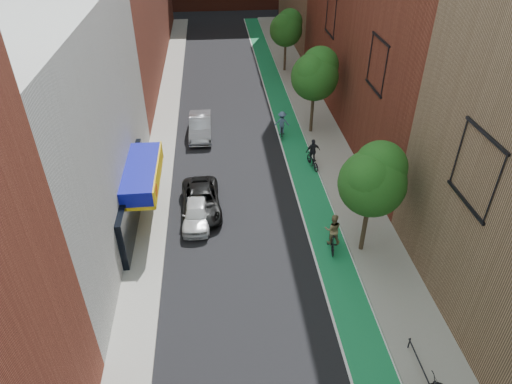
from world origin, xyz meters
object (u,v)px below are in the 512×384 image
object	(u,v)px
parked_car_white	(196,213)
cyclist_lane_mid	(313,157)
parked_car_black	(201,201)
parked_car_silver	(200,126)
cyclist_lane_near	(332,235)
cyclist_lane_far	(282,125)

from	to	relation	value
parked_car_white	cyclist_lane_mid	xyz separation A→B (m)	(7.97, 5.47, 0.12)
parked_car_black	parked_car_silver	world-z (taller)	parked_car_silver
cyclist_lane_near	cyclist_lane_far	distance (m)	13.17
parked_car_silver	cyclist_lane_near	world-z (taller)	cyclist_lane_near
parked_car_black	cyclist_lane_near	world-z (taller)	cyclist_lane_near
parked_car_silver	cyclist_lane_near	xyz separation A→B (m)	(7.12, -14.00, 0.13)
parked_car_silver	cyclist_lane_mid	distance (m)	9.53
parked_car_silver	cyclist_lane_far	world-z (taller)	cyclist_lane_far
parked_car_black	cyclist_lane_far	distance (m)	10.91
parked_car_silver	cyclist_lane_mid	size ratio (longest dim) A/B	2.27
parked_car_black	cyclist_lane_far	size ratio (longest dim) A/B	2.32
parked_car_silver	cyclist_lane_near	size ratio (longest dim) A/B	2.19
parked_car_silver	cyclist_lane_mid	xyz separation A→B (m)	(7.77, -5.51, -0.01)
cyclist_lane_far	parked_car_white	bearing A→B (deg)	63.59
parked_car_silver	parked_car_white	bearing A→B (deg)	-90.63
parked_car_black	cyclist_lane_near	distance (m)	8.19
parked_car_black	parked_car_silver	bearing A→B (deg)	87.39
cyclist_lane_near	cyclist_lane_mid	distance (m)	8.52
parked_car_black	parked_car_silver	size ratio (longest dim) A/B	1.02
cyclist_lane_mid	cyclist_lane_far	world-z (taller)	cyclist_lane_mid
parked_car_white	cyclist_lane_mid	distance (m)	9.67
parked_car_white	parked_car_black	bearing A→B (deg)	77.93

